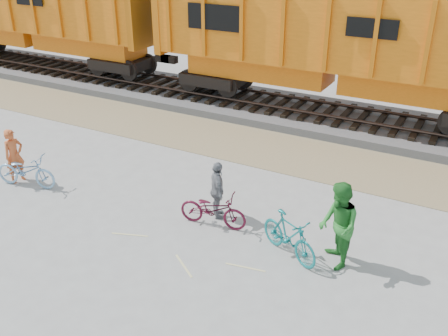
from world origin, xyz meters
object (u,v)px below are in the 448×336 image
at_px(bicycle_teal, 289,236).
at_px(person_woman, 217,190).
at_px(hopper_car_left, 37,11).
at_px(hopper_car_center, 340,42).
at_px(bicycle_blue, 26,171).
at_px(bicycle_maroon, 213,209).
at_px(person_solo, 14,156).
at_px(person_man, 338,226).

height_order(bicycle_teal, person_woman, person_woman).
relative_size(hopper_car_left, bicycle_teal, 8.16).
bearing_deg(hopper_car_center, bicycle_teal, -78.41).
height_order(bicycle_blue, bicycle_teal, bicycle_teal).
bearing_deg(bicycle_maroon, bicycle_blue, 89.40).
relative_size(hopper_car_center, bicycle_blue, 7.66).
distance_m(person_solo, person_man, 9.27).
bearing_deg(person_woman, person_solo, 58.93).
bearing_deg(person_solo, person_woman, -72.46).
relative_size(bicycle_teal, person_man, 0.88).
distance_m(hopper_car_left, hopper_car_center, 15.00).
relative_size(hopper_car_center, person_man, 7.18).
distance_m(bicycle_blue, person_woman, 5.67).
relative_size(hopper_car_center, person_solo, 8.84).
xyz_separation_m(hopper_car_center, person_solo, (-6.46, -9.10, -2.21)).
relative_size(bicycle_blue, bicycle_teal, 1.07).
relative_size(bicycle_blue, person_man, 0.94).
bearing_deg(bicycle_maroon, person_woman, 5.94).
bearing_deg(person_woman, bicycle_blue, 60.78).
height_order(hopper_car_left, bicycle_teal, hopper_car_left).
height_order(person_solo, person_woman, person_solo).
distance_m(bicycle_teal, person_solo, 8.27).
height_order(hopper_car_left, person_solo, hopper_car_left).
xyz_separation_m(hopper_car_center, bicycle_blue, (-5.96, -9.20, -2.53)).
bearing_deg(hopper_car_left, bicycle_maroon, -29.92).
xyz_separation_m(hopper_car_left, bicycle_blue, (9.04, -9.20, -2.53)).
distance_m(bicycle_teal, person_man, 1.12).
bearing_deg(bicycle_blue, person_man, -99.01).
relative_size(person_man, person_woman, 1.29).
relative_size(hopper_car_left, person_solo, 8.84).
relative_size(bicycle_maroon, person_man, 0.88).
xyz_separation_m(bicycle_blue, bicycle_teal, (7.75, 0.46, 0.04)).
height_order(bicycle_teal, person_man, person_man).
xyz_separation_m(hopper_car_center, person_woman, (-0.41, -8.05, -2.25)).
height_order(person_man, person_woman, person_man).
relative_size(hopper_car_left, person_man, 7.18).
relative_size(bicycle_blue, person_solo, 1.15).
bearing_deg(bicycle_teal, bicycle_blue, 120.03).
bearing_deg(person_man, hopper_car_left, -147.92).
xyz_separation_m(hopper_car_left, hopper_car_center, (15.00, 0.00, 0.00)).
bearing_deg(bicycle_blue, person_solo, 65.37).
bearing_deg(hopper_car_center, bicycle_blue, -122.95).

